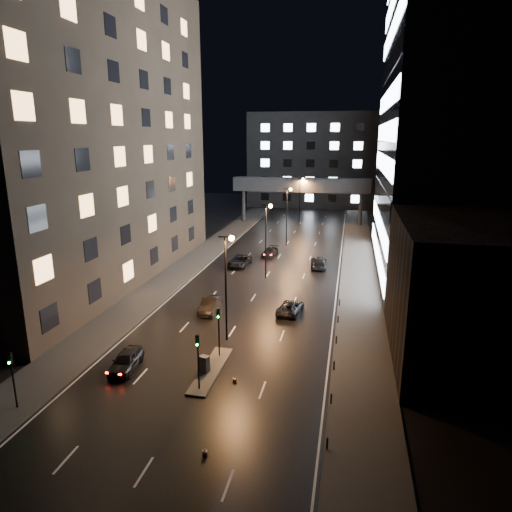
% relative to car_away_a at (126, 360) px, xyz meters
% --- Properties ---
extents(ground, '(160.00, 160.00, 0.00)m').
position_rel_car_away_a_xyz_m(ground, '(6.65, 39.11, -0.78)').
color(ground, black).
rests_on(ground, ground).
extents(sidewalk_left, '(5.00, 110.00, 0.15)m').
position_rel_car_away_a_xyz_m(sidewalk_left, '(-5.85, 34.11, -0.70)').
color(sidewalk_left, '#383533').
rests_on(sidewalk_left, ground).
extents(sidewalk_right, '(5.00, 110.00, 0.15)m').
position_rel_car_away_a_xyz_m(sidewalk_right, '(19.15, 34.11, -0.70)').
color(sidewalk_right, '#383533').
rests_on(sidewalk_right, ground).
extents(building_left, '(15.00, 48.00, 40.00)m').
position_rel_car_away_a_xyz_m(building_left, '(-15.85, 23.11, 19.22)').
color(building_left, '#2D2319').
rests_on(building_left, ground).
extents(building_right_low, '(10.00, 18.00, 12.00)m').
position_rel_car_away_a_xyz_m(building_right_low, '(26.65, 8.11, 5.22)').
color(building_right_low, black).
rests_on(building_right_low, ground).
extents(building_right_glass, '(20.00, 36.00, 45.00)m').
position_rel_car_away_a_xyz_m(building_right_glass, '(31.65, 35.11, 21.72)').
color(building_right_glass, black).
rests_on(building_right_glass, ground).
extents(building_far, '(34.00, 14.00, 25.00)m').
position_rel_car_away_a_xyz_m(building_far, '(6.65, 97.11, 11.72)').
color(building_far, '#333335').
rests_on(building_far, ground).
extents(skybridge, '(30.00, 3.00, 10.00)m').
position_rel_car_away_a_xyz_m(skybridge, '(6.65, 69.11, 7.56)').
color(skybridge, '#333335').
rests_on(skybridge, ground).
extents(median_island, '(1.60, 8.00, 0.15)m').
position_rel_car_away_a_xyz_m(median_island, '(6.95, 1.11, -0.70)').
color(median_island, '#383533').
rests_on(median_island, ground).
extents(traffic_signal_near, '(0.28, 0.34, 4.40)m').
position_rel_car_away_a_xyz_m(traffic_signal_near, '(6.95, 3.61, 2.32)').
color(traffic_signal_near, black).
rests_on(traffic_signal_near, median_island).
extents(traffic_signal_far, '(0.28, 0.34, 4.40)m').
position_rel_car_away_a_xyz_m(traffic_signal_far, '(6.95, -1.89, 2.32)').
color(traffic_signal_far, black).
rests_on(traffic_signal_far, median_island).
extents(traffic_signal_corner, '(0.28, 0.34, 4.40)m').
position_rel_car_away_a_xyz_m(traffic_signal_corner, '(-4.85, -6.89, 2.17)').
color(traffic_signal_corner, black).
rests_on(traffic_signal_corner, ground).
extents(bollard_row, '(0.12, 25.12, 0.90)m').
position_rel_car_away_a_xyz_m(bollard_row, '(16.85, 5.61, -0.33)').
color(bollard_row, black).
rests_on(bollard_row, ground).
extents(streetlight_near, '(1.45, 0.50, 10.15)m').
position_rel_car_away_a_xyz_m(streetlight_near, '(6.81, 7.11, 5.72)').
color(streetlight_near, black).
rests_on(streetlight_near, ground).
extents(streetlight_mid_a, '(1.45, 0.50, 10.15)m').
position_rel_car_away_a_xyz_m(streetlight_mid_a, '(6.81, 27.11, 5.72)').
color(streetlight_mid_a, black).
rests_on(streetlight_mid_a, ground).
extents(streetlight_mid_b, '(1.45, 0.50, 10.15)m').
position_rel_car_away_a_xyz_m(streetlight_mid_b, '(6.81, 47.11, 5.72)').
color(streetlight_mid_b, black).
rests_on(streetlight_mid_b, ground).
extents(streetlight_far, '(1.45, 0.50, 10.15)m').
position_rel_car_away_a_xyz_m(streetlight_far, '(6.81, 67.11, 5.72)').
color(streetlight_far, black).
rests_on(streetlight_far, ground).
extents(car_away_a, '(2.26, 4.71, 1.55)m').
position_rel_car_away_a_xyz_m(car_away_a, '(0.00, 0.00, 0.00)').
color(car_away_a, black).
rests_on(car_away_a, ground).
extents(car_away_b, '(1.99, 4.92, 1.59)m').
position_rel_car_away_a_xyz_m(car_away_b, '(2.92, 13.81, 0.02)').
color(car_away_b, black).
rests_on(car_away_b, ground).
extents(car_away_c, '(2.93, 5.75, 1.56)m').
position_rel_car_away_a_xyz_m(car_away_c, '(1.77, 32.20, 0.00)').
color(car_away_c, black).
rests_on(car_away_c, ground).
extents(car_away_d, '(2.45, 4.78, 1.33)m').
position_rel_car_away_a_xyz_m(car_away_d, '(5.15, 38.92, -0.11)').
color(car_away_d, black).
rests_on(car_away_d, ground).
extents(car_toward_a, '(2.85, 5.05, 1.33)m').
position_rel_car_away_a_xyz_m(car_toward_a, '(11.64, 15.16, -0.11)').
color(car_toward_a, black).
rests_on(car_toward_a, ground).
extents(car_toward_b, '(2.65, 5.68, 1.60)m').
position_rel_car_away_a_xyz_m(car_toward_b, '(13.32, 33.87, 0.03)').
color(car_toward_b, black).
rests_on(car_toward_b, ground).
extents(utility_cabinet, '(0.86, 0.75, 1.36)m').
position_rel_car_away_a_xyz_m(utility_cabinet, '(6.55, 0.68, 0.05)').
color(utility_cabinet, '#505053').
rests_on(utility_cabinet, median_island).
extents(cone_a, '(0.53, 0.53, 0.48)m').
position_rel_car_away_a_xyz_m(cone_a, '(9.31, -0.20, -0.54)').
color(cone_a, '#DD490B').
rests_on(cone_a, ground).
extents(cone_b, '(0.44, 0.44, 0.48)m').
position_rel_car_away_a_xyz_m(cone_b, '(9.65, -8.82, -0.54)').
color(cone_b, '#E2580B').
rests_on(cone_b, ground).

